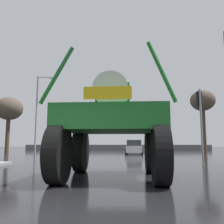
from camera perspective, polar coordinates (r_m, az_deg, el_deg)
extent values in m
plane|color=black|center=(22.29, -0.96, -10.48)|extent=(120.00, 120.00, 0.00)
cylinder|color=black|center=(10.32, -7.47, -9.08)|extent=(0.46, 1.75, 1.75)
cylinder|color=black|center=(10.14, 9.28, -9.08)|extent=(0.46, 1.75, 1.75)
cylinder|color=black|center=(7.23, -12.69, -9.69)|extent=(0.46, 1.75, 1.75)
cylinder|color=black|center=(6.97, 11.52, -9.81)|extent=(0.46, 1.75, 1.75)
cube|color=#1E6B28|center=(8.56, 0.16, -2.26)|extent=(3.52, 3.94, 0.76)
cube|color=#1A5B22|center=(9.08, 0.34, 3.08)|extent=(1.25, 1.15, 1.01)
cylinder|color=silver|center=(8.16, -0.13, 4.79)|extent=(1.17, 1.24, 1.15)
cylinder|color=#1E6B28|center=(7.38, -13.11, 8.51)|extent=(1.04, 0.14, 1.76)
cylinder|color=#1E6B28|center=(7.12, 11.81, 9.43)|extent=(0.86, 0.13, 1.84)
cube|color=yellow|center=(6.71, -1.08, 4.63)|extent=(1.36, 0.06, 0.36)
cube|color=silver|center=(27.00, 5.32, -8.80)|extent=(1.89, 4.17, 0.70)
cube|color=#23282D|center=(26.84, 5.30, -7.38)|extent=(1.65, 2.17, 0.64)
cylinder|color=black|center=(28.38, 3.62, -9.21)|extent=(0.21, 0.61, 0.60)
cylinder|color=black|center=(28.36, 7.10, -9.17)|extent=(0.21, 0.61, 0.60)
cylinder|color=black|center=(25.68, 3.36, -9.40)|extent=(0.21, 0.61, 0.60)
cylinder|color=black|center=(25.66, 7.21, -9.36)|extent=(0.21, 0.61, 0.60)
cylinder|color=gray|center=(13.99, 20.59, -3.22)|extent=(0.11, 0.11, 4.19)
cube|color=black|center=(14.38, 20.05, 2.98)|extent=(0.24, 0.32, 0.84)
sphere|color=#390503|center=(14.61, 19.79, 3.89)|extent=(0.17, 0.17, 0.17)
sphere|color=#3C2403|center=(14.56, 19.84, 2.84)|extent=(0.17, 0.17, 0.17)
sphere|color=green|center=(14.51, 19.88, 1.79)|extent=(0.17, 0.17, 0.17)
cylinder|color=gray|center=(28.14, -17.61, -0.49)|extent=(0.18, 0.18, 8.84)
cylinder|color=gray|center=(28.67, -15.75, 8.01)|extent=(1.62, 0.10, 0.10)
cube|color=silver|center=(28.40, -14.20, 7.90)|extent=(0.50, 0.24, 0.16)
cylinder|color=#473828|center=(27.24, -23.70, -5.30)|extent=(0.41, 0.41, 3.81)
ellipsoid|color=brown|center=(27.47, -23.38, 0.76)|extent=(2.85, 2.85, 2.42)
cylinder|color=#473828|center=(26.40, 21.15, -4.38)|extent=(0.37, 0.37, 4.72)
ellipsoid|color=brown|center=(26.74, 20.82, 2.59)|extent=(2.55, 2.55, 2.17)
cube|color=#59595B|center=(42.24, 1.11, -8.44)|extent=(32.61, 0.24, 0.90)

